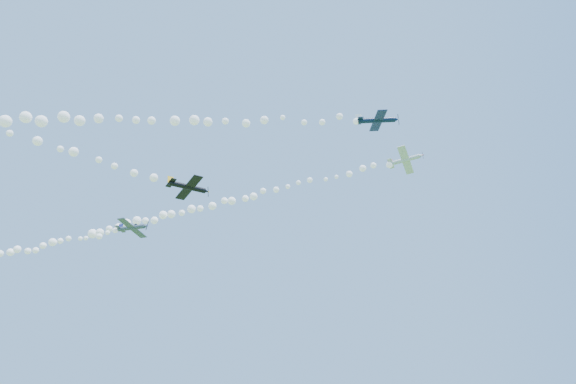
% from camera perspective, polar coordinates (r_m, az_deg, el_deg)
% --- Properties ---
extents(plane_white, '(6.38, 6.54, 2.09)m').
position_cam_1_polar(plane_white, '(86.74, 13.75, 3.73)').
color(plane_white, silver).
extents(smoke_trail_white, '(69.05, 13.58, 2.75)m').
position_cam_1_polar(smoke_trail_white, '(97.68, -7.76, -1.27)').
color(smoke_trail_white, white).
extents(plane_navy, '(7.24, 7.54, 2.19)m').
position_cam_1_polar(plane_navy, '(81.01, 10.58, 8.36)').
color(plane_navy, '#0C1A37').
extents(smoke_trail_navy, '(84.23, 23.62, 2.85)m').
position_cam_1_polar(smoke_trail_navy, '(85.21, -21.46, 7.87)').
color(smoke_trail_navy, white).
extents(plane_grey, '(6.67, 7.08, 2.43)m').
position_cam_1_polar(plane_grey, '(90.42, -17.95, -4.04)').
color(plane_grey, '#3D4958').
extents(plane_black, '(5.51, 5.46, 1.63)m').
position_cam_1_polar(plane_black, '(65.83, -11.69, 0.57)').
color(plane_black, black).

